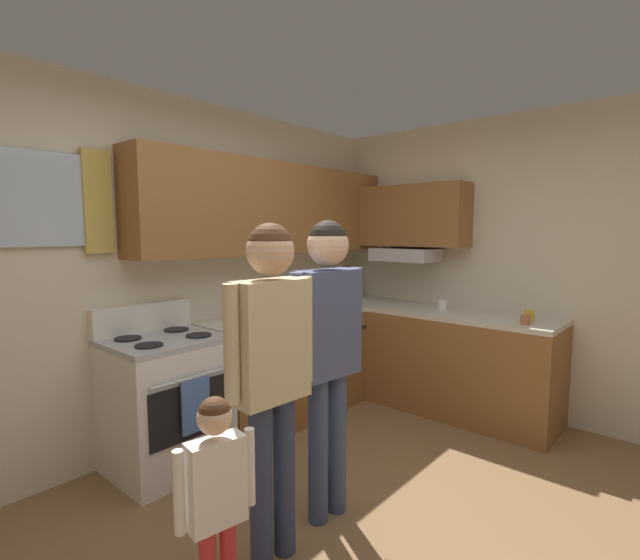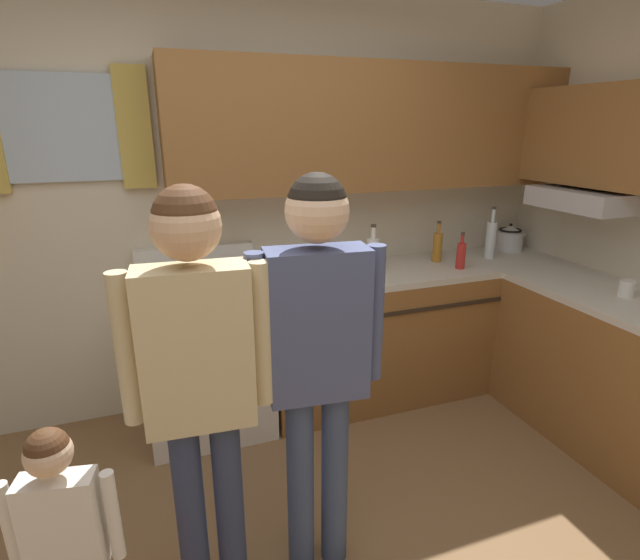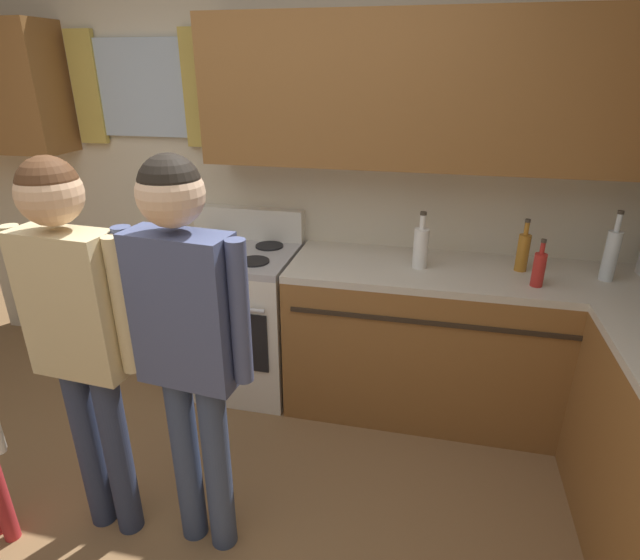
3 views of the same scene
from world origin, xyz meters
The scene contains 9 objects.
back_wall_unit centered at (0.09, 1.81, 1.51)m, with size 4.60×0.42×2.60m.
kitchen_counter_run centered at (1.56, 1.06, 0.45)m, with size 2.13×2.23×0.90m.
stove_oven centered at (-0.21, 1.54, 0.47)m, with size 0.72×0.67×1.10m.
bottle_oil_amber centered at (1.42, 1.61, 1.01)m, with size 0.06×0.06×0.29m.
bottle_tall_clear centered at (1.83, 1.57, 1.04)m, with size 0.07×0.07×0.37m.
bottle_sauce_red centered at (1.47, 1.40, 0.99)m, with size 0.06×0.06×0.25m.
bottle_milk_white centered at (0.88, 1.53, 1.02)m, with size 0.08×0.08×0.31m.
adult_holding_child centered at (-0.35, 0.34, 1.04)m, with size 0.51×0.22×1.65m.
adult_in_plaid centered at (0.09, 0.36, 1.05)m, with size 0.51×0.23×1.67m.
Camera 3 is at (0.93, -1.12, 1.92)m, focal length 28.44 mm.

